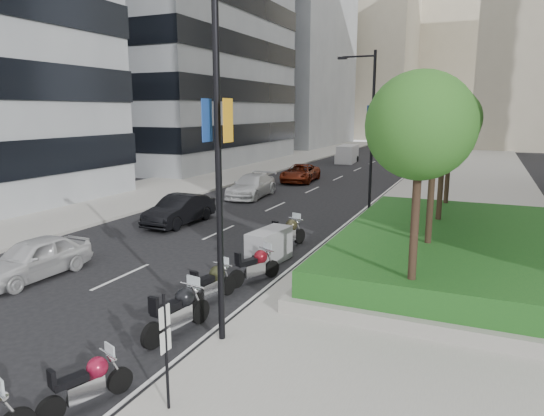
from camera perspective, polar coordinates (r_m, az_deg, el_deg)
The scene contains 29 objects.
ground at distance 14.64m, azimuth -23.15°, elevation -13.01°, with size 160.00×160.00×0.00m, color black.
sidewalk_right at distance 39.38m, azimuth 21.83°, elevation 2.19°, with size 10.00×100.00×0.15m, color #9E9B93.
sidewalk_left at distance 45.11m, azimuth -5.89°, elevation 4.03°, with size 8.00×100.00×0.15m, color #9E9B93.
lane_edge at distance 39.89m, azimuth 14.20°, elevation 2.67°, with size 0.12×100.00×0.01m, color silver.
lane_centre at distance 41.03m, azimuth 7.02°, elevation 3.17°, with size 0.12×100.00×0.01m, color silver.
building_grey_far at distance 86.45m, azimuth 0.26°, elevation 17.50°, with size 22.00×26.00×30.00m, color gray.
building_cream_left at distance 113.05m, azimuth 9.51°, elevation 16.94°, with size 26.00×24.00×34.00m, color #B7AD93.
building_cream_centre at distance 129.87m, azimuth 20.79°, elevation 16.52°, with size 30.00×24.00×38.00m, color #B7AD93.
planter at distance 19.72m, azimuth 22.63°, elevation -5.62°, with size 10.00×14.00×0.40m, color gray.
hedge at distance 19.57m, azimuth 22.77°, elevation -3.94°, with size 9.40×13.40×0.80m, color #134419.
tree_0 at distance 13.04m, azimuth 17.08°, elevation 9.15°, with size 2.80×2.80×6.30m.
tree_1 at distance 17.02m, azimuth 18.69°, elevation 9.47°, with size 2.80×2.80×6.30m.
tree_2 at distance 21.01m, azimuth 19.69°, elevation 9.66°, with size 2.80×2.80×6.30m.
tree_3 at distance 25.00m, azimuth 20.38°, elevation 9.79°, with size 2.80×2.80×6.30m.
lamp_post_0 at distance 11.58m, azimuth -7.06°, elevation 7.55°, with size 2.34×0.45×9.00m.
lamp_post_1 at distance 27.59m, azimuth 11.41°, elevation 9.61°, with size 2.34×0.45×9.00m.
lamp_post_2 at distance 45.34m, azimuth 16.36°, elevation 10.00°, with size 2.34×0.45×9.00m.
parking_sign at distance 9.73m, azimuth -12.38°, elevation -15.58°, with size 0.06×0.32×2.50m.
motorcycle_1 at distance 10.85m, azimuth -20.82°, elevation -18.63°, with size 0.87×1.91×0.99m.
motorcycle_2 at distance 13.23m, azimuth -10.96°, elevation -11.83°, with size 0.82×2.44×1.22m.
motorcycle_3 at distance 15.17m, azimuth -7.06°, elevation -8.85°, with size 0.75×2.24×1.12m.
motorcycle_4 at distance 16.78m, azimuth -1.96°, elevation -6.79°, with size 1.08×2.07×1.10m.
motorcycle_5 at distance 18.79m, azimuth -0.33°, elevation -4.55°, with size 1.15×2.30×1.32m.
motorcycle_6 at distance 20.91m, azimuth 1.85°, elevation -2.94°, with size 1.01×2.35×1.21m.
car_a at distance 19.09m, azimuth -26.22°, elevation -5.32°, with size 1.70×4.22×1.44m, color silver.
car_b at distance 25.58m, azimuth -10.82°, elevation -0.22°, with size 1.61×4.61×1.52m, color black.
car_c at distance 33.16m, azimuth -2.41°, elevation 2.62°, with size 2.14×5.26×1.53m, color white.
car_d at distance 40.33m, azimuth 3.34°, elevation 4.12°, with size 2.40×5.21×1.45m, color maroon.
delivery_van at distance 55.73m, azimuth 8.83°, elevation 6.21°, with size 2.11×4.76×1.95m.
Camera 1 is at (10.02, -8.95, 5.83)m, focal length 32.00 mm.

